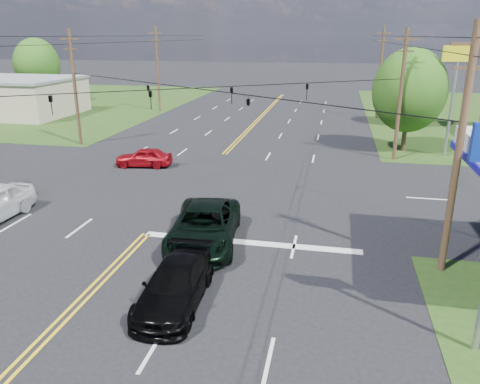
% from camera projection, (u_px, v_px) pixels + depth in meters
% --- Properties ---
extents(ground, '(280.00, 280.00, 0.00)m').
position_uv_depth(ground, '(195.00, 184.00, 29.66)').
color(ground, black).
rests_on(ground, ground).
extents(grass_nw, '(46.00, 48.00, 0.03)m').
position_uv_depth(grass_nw, '(23.00, 102.00, 66.02)').
color(grass_nw, '#1C3E13').
rests_on(grass_nw, ground).
extents(stop_bar, '(10.00, 0.50, 0.02)m').
position_uv_depth(stop_bar, '(250.00, 243.00, 21.28)').
color(stop_bar, silver).
rests_on(stop_bar, ground).
extents(retail_nw, '(16.00, 11.00, 4.00)m').
position_uv_depth(retail_nw, '(5.00, 97.00, 55.15)').
color(retail_nw, tan).
rests_on(retail_nw, ground).
extents(pole_se, '(1.60, 0.28, 9.50)m').
position_uv_depth(pole_se, '(459.00, 151.00, 17.26)').
color(pole_se, '#3F291A').
rests_on(pole_se, ground).
extents(pole_nw, '(1.60, 0.28, 9.50)m').
position_uv_depth(pole_nw, '(75.00, 87.00, 38.92)').
color(pole_nw, '#3F291A').
rests_on(pole_nw, ground).
extents(pole_ne, '(1.60, 0.28, 9.50)m').
position_uv_depth(pole_ne, '(401.00, 94.00, 33.98)').
color(pole_ne, '#3F291A').
rests_on(pole_ne, ground).
extents(pole_left_far, '(1.60, 0.28, 10.00)m').
position_uv_depth(pole_left_far, '(158.00, 68.00, 56.48)').
color(pole_left_far, '#3F291A').
rests_on(pole_left_far, ground).
extents(pole_right_far, '(1.60, 0.28, 10.00)m').
position_uv_depth(pole_right_far, '(380.00, 72.00, 51.54)').
color(pole_right_far, '#3F291A').
rests_on(pole_right_far, ground).
extents(span_wire_signals, '(26.00, 18.00, 1.13)m').
position_uv_depth(span_wire_signals, '(192.00, 88.00, 27.75)').
color(span_wire_signals, black).
rests_on(span_wire_signals, ground).
extents(power_lines, '(26.04, 100.00, 0.64)m').
position_uv_depth(power_lines, '(180.00, 43.00, 25.06)').
color(power_lines, black).
rests_on(power_lines, ground).
extents(tree_right_a, '(5.70, 5.70, 8.18)m').
position_uv_depth(tree_right_a, '(409.00, 90.00, 36.59)').
color(tree_right_a, '#3F291A').
rests_on(tree_right_a, ground).
extents(tree_right_b, '(4.94, 4.94, 7.09)m').
position_uv_depth(tree_right_b, '(418.00, 85.00, 47.47)').
color(tree_right_b, '#3F291A').
rests_on(tree_right_b, ground).
extents(tree_far_l, '(6.08, 6.08, 8.72)m').
position_uv_depth(tree_far_l, '(37.00, 64.00, 63.80)').
color(tree_far_l, '#3F291A').
rests_on(tree_far_l, ground).
extents(pickup_dkgreen, '(3.62, 6.53, 1.73)m').
position_uv_depth(pickup_dkgreen, '(204.00, 226.00, 20.92)').
color(pickup_dkgreen, black).
rests_on(pickup_dkgreen, ground).
extents(suv_black, '(2.21, 5.03, 1.44)m').
position_uv_depth(suv_black, '(175.00, 285.00, 16.28)').
color(suv_black, black).
rests_on(suv_black, ground).
extents(sedan_red, '(4.18, 2.11, 1.36)m').
position_uv_depth(sedan_red, '(144.00, 157.00, 33.49)').
color(sedan_red, '#9C0B13').
rests_on(sedan_red, ground).
extents(polesign_ne, '(2.30, 0.44, 8.31)m').
position_uv_depth(polesign_ne, '(456.00, 70.00, 34.43)').
color(polesign_ne, '#A5A5AA').
rests_on(polesign_ne, ground).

